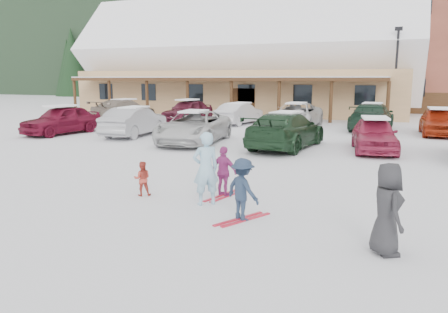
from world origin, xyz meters
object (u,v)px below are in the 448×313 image
at_px(bystander_dark, 387,209).
at_px(parked_car_2, 194,127).
at_px(child_magenta, 224,172).
at_px(parked_car_12, 438,122).
at_px(lamp_post, 396,69).
at_px(adult_skier, 206,169).
at_px(child_navy, 243,190).
at_px(parked_car_0, 62,120).
at_px(day_lodge, 242,67).
at_px(parked_car_9, 239,114).
at_px(parked_car_1, 134,122).
at_px(toddler_red, 142,179).
at_px(parked_car_7, 124,110).
at_px(parked_car_11, 372,117).
at_px(parked_car_8, 188,111).
at_px(parked_car_4, 374,135).
at_px(parked_car_3, 286,130).
at_px(parked_car_10, 296,115).

height_order(bystander_dark, parked_car_2, bystander_dark).
bearing_deg(child_magenta, parked_car_12, -97.11).
height_order(lamp_post, bystander_dark, lamp_post).
xyz_separation_m(adult_skier, child_navy, (1.21, -0.77, -0.21)).
bearing_deg(parked_car_0, day_lodge, 86.96).
bearing_deg(parked_car_9, parked_car_1, 76.42).
distance_m(day_lodge, parked_car_12, 19.49).
relative_size(toddler_red, parked_car_0, 0.20).
distance_m(parked_car_1, parked_car_7, 8.23).
bearing_deg(parked_car_11, toddler_red, 77.59).
bearing_deg(child_navy, lamp_post, -68.98).
bearing_deg(parked_car_1, parked_car_8, -88.86).
relative_size(day_lodge, parked_car_11, 5.39).
distance_m(parked_car_0, parked_car_1, 4.17).
xyz_separation_m(day_lodge, lamp_post, (12.91, -4.71, -0.35)).
relative_size(parked_car_8, parked_car_12, 1.07).
xyz_separation_m(parked_car_4, parked_car_9, (-8.87, 8.00, -0.01)).
relative_size(parked_car_0, parked_car_11, 0.83).
height_order(bystander_dark, parked_car_7, bystander_dark).
bearing_deg(adult_skier, parked_car_12, -152.82).
xyz_separation_m(parked_car_2, parked_car_3, (4.36, 0.11, 0.03)).
relative_size(toddler_red, parked_car_9, 0.21).
bearing_deg(parked_car_12, parked_car_4, -114.65).
bearing_deg(parked_car_1, parked_car_0, 6.93).
xyz_separation_m(lamp_post, parked_car_2, (-8.37, -14.30, -2.85)).
height_order(parked_car_1, parked_car_3, parked_car_3).
xyz_separation_m(child_magenta, parked_car_2, (-4.84, 8.17, 0.09)).
relative_size(day_lodge, parked_car_8, 6.43).
distance_m(parked_car_0, parked_car_4, 16.01).
bearing_deg(parked_car_12, parked_car_3, -133.47).
bearing_deg(parked_car_7, toddler_red, 132.21).
xyz_separation_m(parked_car_1, parked_car_8, (-0.73, 7.54, 0.02)).
distance_m(adult_skier, parked_car_1, 13.28).
bearing_deg(parked_car_3, parked_car_8, -37.36).
height_order(child_navy, parked_car_11, parked_car_11).
height_order(bystander_dark, parked_car_4, bystander_dark).
distance_m(day_lodge, parked_car_9, 11.47).
bearing_deg(bystander_dark, parked_car_0, 30.70).
xyz_separation_m(parked_car_1, parked_car_12, (14.71, 6.31, -0.04)).
xyz_separation_m(bystander_dark, parked_car_11, (-1.48, 18.95, -0.02)).
xyz_separation_m(parked_car_2, parked_car_4, (7.95, 0.62, -0.04)).
relative_size(adult_skier, bystander_dark, 1.10).
height_order(adult_skier, parked_car_3, adult_skier).
relative_size(parked_car_2, parked_car_4, 1.30).
bearing_deg(parked_car_2, parked_car_4, -2.59).
relative_size(child_magenta, parked_car_12, 0.31).
height_order(lamp_post, parked_car_1, lamp_post).
bearing_deg(parked_car_9, parked_car_3, 130.19).
distance_m(parked_car_3, parked_car_10, 8.14).
bearing_deg(parked_car_10, parked_car_1, -133.62).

